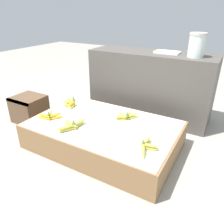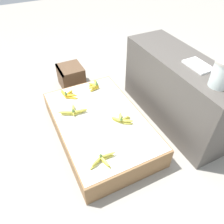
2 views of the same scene
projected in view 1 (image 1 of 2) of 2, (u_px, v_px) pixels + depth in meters
ground_plane at (104, 145)px, 1.96m from camera, size 10.00×10.00×0.00m
display_platform at (104, 135)px, 1.91m from camera, size 1.25×0.79×0.23m
back_vendor_table at (150, 85)px, 2.40m from camera, size 1.31×0.44×0.71m
wooden_crate at (29, 109)px, 2.35m from camera, size 0.31×0.29×0.28m
banana_bunch_front_left at (50, 116)px, 1.93m from camera, size 0.21×0.14×0.09m
banana_bunch_front_midleft at (72, 125)px, 1.78m from camera, size 0.18×0.28×0.09m
banana_bunch_front_right at (146, 146)px, 1.51m from camera, size 0.15×0.25×0.08m
banana_bunch_middle_left at (71, 103)px, 2.18m from camera, size 0.16×0.15×0.11m
banana_bunch_middle_midright at (126, 116)px, 1.93m from camera, size 0.18×0.19×0.09m
glass_jar at (197, 45)px, 1.96m from camera, size 0.15×0.15×0.21m
foam_tray_white at (167, 52)px, 2.19m from camera, size 0.24×0.16×0.02m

